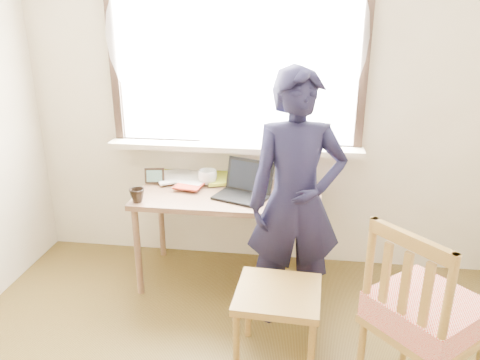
# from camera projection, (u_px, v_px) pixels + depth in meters

# --- Properties ---
(room_shell) EXTENTS (3.52, 4.02, 2.61)m
(room_shell) POSITION_uv_depth(u_px,v_px,m) (210.00, 87.00, 1.55)
(room_shell) COLOR beige
(room_shell) RESTS_ON ground
(desk) EXTENTS (1.27, 0.63, 0.68)m
(desk) POSITION_uv_depth(u_px,v_px,m) (229.00, 202.00, 3.26)
(desk) COLOR brown
(desk) RESTS_ON ground
(laptop) EXTENTS (0.42, 0.38, 0.23)m
(laptop) POSITION_uv_depth(u_px,v_px,m) (245.00, 188.00, 3.17)
(laptop) COLOR black
(laptop) RESTS_ON desk
(mug_white) EXTENTS (0.18, 0.18, 0.11)m
(mug_white) POSITION_uv_depth(u_px,v_px,m) (208.00, 177.00, 3.37)
(mug_white) COLOR white
(mug_white) RESTS_ON desk
(mug_dark) EXTENTS (0.13, 0.13, 0.09)m
(mug_dark) POSITION_uv_depth(u_px,v_px,m) (137.00, 195.00, 3.07)
(mug_dark) COLOR black
(mug_dark) RESTS_ON desk
(mouse) EXTENTS (0.09, 0.07, 0.04)m
(mouse) POSITION_uv_depth(u_px,v_px,m) (287.00, 199.00, 3.08)
(mouse) COLOR black
(mouse) RESTS_ON desk
(desk_clutter) EXTENTS (0.65, 0.56, 0.04)m
(desk_clutter) POSITION_uv_depth(u_px,v_px,m) (214.00, 181.00, 3.40)
(desk_clutter) COLOR white
(desk_clutter) RESTS_ON desk
(book_a) EXTENTS (0.25, 0.30, 0.02)m
(book_a) POSITION_uv_depth(u_px,v_px,m) (189.00, 177.00, 3.51)
(book_a) COLOR white
(book_a) RESTS_ON desk
(book_b) EXTENTS (0.21, 0.26, 0.02)m
(book_b) POSITION_uv_depth(u_px,v_px,m) (283.00, 182.00, 3.41)
(book_b) COLOR white
(book_b) RESTS_ON desk
(picture_frame) EXTENTS (0.14, 0.04, 0.11)m
(picture_frame) POSITION_uv_depth(u_px,v_px,m) (155.00, 177.00, 3.38)
(picture_frame) COLOR black
(picture_frame) RESTS_ON desk
(work_chair) EXTENTS (0.47, 0.45, 0.46)m
(work_chair) POSITION_uv_depth(u_px,v_px,m) (278.00, 302.00, 2.53)
(work_chair) COLOR olive
(work_chair) RESTS_ON ground
(side_chair) EXTENTS (0.64, 0.64, 1.00)m
(side_chair) POSITION_uv_depth(u_px,v_px,m) (424.00, 315.00, 2.20)
(side_chair) COLOR olive
(side_chair) RESTS_ON ground
(person) EXTENTS (0.64, 0.47, 1.59)m
(person) POSITION_uv_depth(u_px,v_px,m) (296.00, 202.00, 2.78)
(person) COLOR black
(person) RESTS_ON ground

